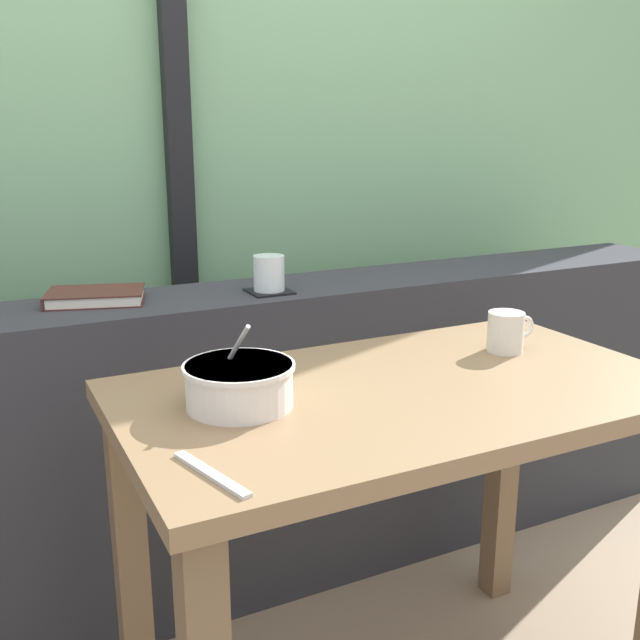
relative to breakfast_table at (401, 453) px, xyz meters
name	(u,v)px	position (x,y,z in m)	size (l,w,h in m)	color
outdoor_backdrop	(170,51)	(-0.09, 1.11, 0.80)	(4.80, 0.08, 2.80)	#7AAD7F
window_divider_post	(176,86)	(-0.10, 1.04, 0.70)	(0.07, 0.05, 2.60)	black
dark_console_ledge	(246,443)	(-0.09, 0.58, -0.20)	(2.80, 0.29, 0.80)	#2D2D33
breakfast_table	(401,453)	(0.00, 0.00, 0.00)	(1.04, 0.58, 0.73)	brown
coaster_square	(269,291)	(-0.04, 0.54, 0.21)	(0.10, 0.10, 0.01)	black
juice_glass	(269,274)	(-0.04, 0.54, 0.25)	(0.08, 0.08, 0.09)	white
closed_book	(95,296)	(-0.44, 0.62, 0.22)	(0.25, 0.20, 0.03)	#47231E
soup_bowl	(239,385)	(-0.30, 0.04, 0.17)	(0.19, 0.19, 0.15)	silver
fork_utensil	(211,474)	(-0.43, -0.18, 0.14)	(0.02, 0.17, 0.01)	silver
ceramic_mug	(506,332)	(0.31, 0.08, 0.18)	(0.11, 0.08, 0.08)	silver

